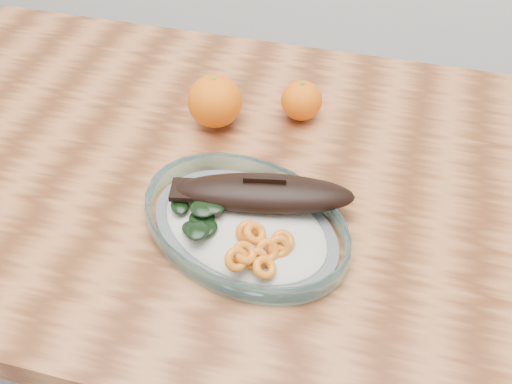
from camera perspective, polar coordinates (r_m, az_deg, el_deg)
dining_table at (r=1.08m, az=-4.24°, el=-1.63°), size 1.20×0.80×0.75m
plated_meal at (r=0.89m, az=-0.93°, el=-2.50°), size 0.75×0.75×0.08m
orange_left at (r=1.07m, az=-3.68°, el=8.05°), size 0.09×0.09×0.09m
orange_right at (r=1.09m, az=4.07°, el=8.12°), size 0.07×0.07×0.07m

